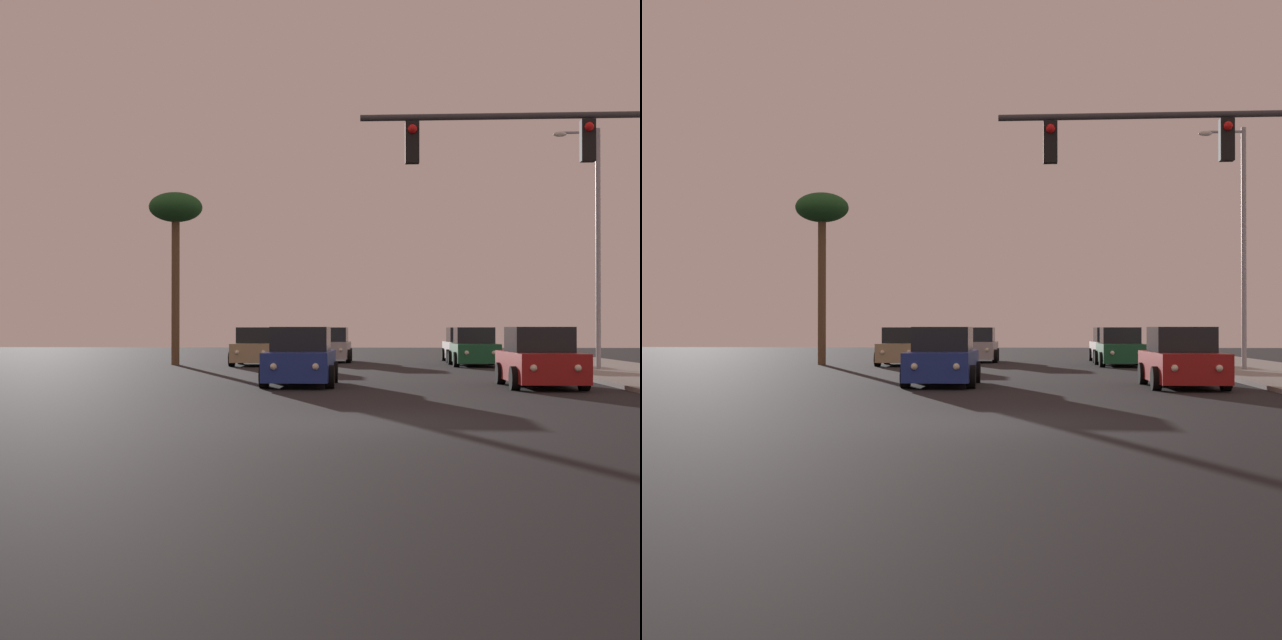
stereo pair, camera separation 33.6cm
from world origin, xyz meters
The scene contains 10 objects.
ground_plane centered at (0.00, 0.00, 0.00)m, with size 120.00×120.00×0.00m, color black.
car_tan centered at (-4.80, 23.69, 0.76)m, with size 2.04×4.31×1.68m.
car_green centered at (4.75, 23.48, 0.76)m, with size 2.04×4.31×1.68m.
car_blue centered at (-1.76, 9.99, 0.76)m, with size 2.04×4.32×1.68m.
car_red centered at (4.95, 9.54, 0.76)m, with size 2.04×4.33×1.68m.
car_silver centered at (-1.70, 27.90, 0.76)m, with size 2.04×4.33×1.68m.
car_white centered at (4.85, 28.19, 0.76)m, with size 2.04×4.33×1.68m.
traffic_light_mast centered at (5.34, 3.80, 4.74)m, with size 7.61×0.36×6.50m.
street_lamp centered at (8.61, 18.18, 5.12)m, with size 1.74×0.24×9.00m.
palm_tree_mid centered at (-8.51, 24.00, 6.71)m, with size 2.40×2.40×7.75m.
Camera 1 is at (0.24, -15.54, 1.64)m, focal length 50.00 mm.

